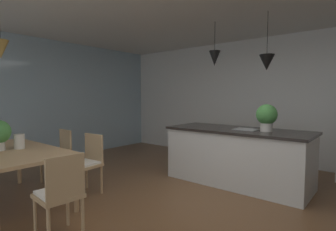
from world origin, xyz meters
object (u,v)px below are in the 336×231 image
(dining_table, at_px, (9,155))
(kitchen_island, at_px, (237,155))
(chair_far_right, at_px, (87,162))
(potted_plant_on_island, at_px, (267,116))
(chair_far_left, at_px, (58,154))
(vase_on_dining_table, at_px, (19,141))
(chair_kitchen_end, at_px, (60,193))

(dining_table, relative_size, kitchen_island, 0.82)
(chair_far_right, bearing_deg, dining_table, -115.15)
(kitchen_island, bearing_deg, chair_far_right, -129.05)
(kitchen_island, xyz_separation_m, potted_plant_on_island, (0.46, 0.00, 0.68))
(chair_far_left, height_order, potted_plant_on_island, potted_plant_on_island)
(kitchen_island, relative_size, vase_on_dining_table, 11.51)
(chair_far_right, distance_m, potted_plant_on_island, 2.78)
(chair_far_left, bearing_deg, kitchen_island, 38.40)
(chair_kitchen_end, relative_size, chair_far_right, 1.00)
(chair_kitchen_end, relative_size, vase_on_dining_table, 4.38)
(chair_far_left, distance_m, vase_on_dining_table, 0.95)
(dining_table, distance_m, chair_far_left, 1.00)
(dining_table, height_order, potted_plant_on_island, potted_plant_on_island)
(dining_table, height_order, chair_far_left, chair_far_left)
(chair_far_left, bearing_deg, dining_table, -64.79)
(chair_far_left, bearing_deg, potted_plant_on_island, 33.46)
(chair_far_left, relative_size, chair_kitchen_end, 1.00)
(vase_on_dining_table, bearing_deg, kitchen_island, 53.92)
(chair_kitchen_end, bearing_deg, potted_plant_on_island, 68.55)
(dining_table, distance_m, vase_on_dining_table, 0.20)
(kitchen_island, bearing_deg, vase_on_dining_table, -126.08)
(vase_on_dining_table, bearing_deg, potted_plant_on_island, 47.81)
(dining_table, distance_m, potted_plant_on_island, 3.65)
(chair_far_left, relative_size, kitchen_island, 0.38)
(kitchen_island, distance_m, vase_on_dining_table, 3.25)
(potted_plant_on_island, xyz_separation_m, vase_on_dining_table, (-2.37, -2.61, -0.30))
(chair_far_left, distance_m, potted_plant_on_island, 3.42)
(chair_kitchen_end, xyz_separation_m, kitchen_island, (0.61, 2.74, -0.01))
(chair_far_right, bearing_deg, vase_on_dining_table, -117.85)
(chair_far_right, xyz_separation_m, vase_on_dining_table, (-0.40, -0.76, 0.36))
(chair_far_left, height_order, vase_on_dining_table, vase_on_dining_table)
(chair_kitchen_end, xyz_separation_m, vase_on_dining_table, (-1.29, 0.13, 0.36))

